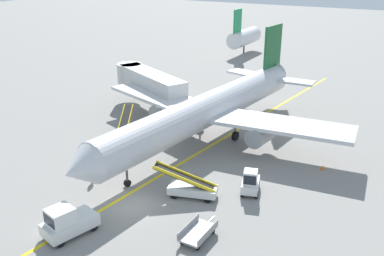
% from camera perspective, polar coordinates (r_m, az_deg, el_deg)
% --- Properties ---
extents(ground_plane, '(300.00, 300.00, 0.00)m').
position_cam_1_polar(ground_plane, '(33.55, -7.94, -10.04)').
color(ground_plane, gray).
extents(taxi_line_yellow, '(9.39, 79.52, 0.01)m').
position_cam_1_polar(taxi_line_yellow, '(37.45, -4.27, -6.30)').
color(taxi_line_yellow, yellow).
rests_on(taxi_line_yellow, ground).
extents(airliner, '(28.43, 35.33, 10.10)m').
position_cam_1_polar(airliner, '(43.31, 2.39, 2.61)').
color(airliner, silver).
rests_on(airliner, ground).
extents(jet_bridge, '(12.69, 7.88, 4.85)m').
position_cam_1_polar(jet_bridge, '(53.01, -6.11, 6.20)').
color(jet_bridge, beige).
rests_on(jet_bridge, ground).
extents(pushback_tug, '(2.76, 3.97, 2.20)m').
position_cam_1_polar(pushback_tug, '(30.69, -16.20, -11.87)').
color(pushback_tug, silver).
rests_on(pushback_tug, ground).
extents(baggage_tug_near_wing, '(1.93, 2.67, 2.10)m').
position_cam_1_polar(baggage_tug_near_wing, '(34.66, 7.73, -7.16)').
color(baggage_tug_near_wing, silver).
rests_on(baggage_tug_near_wing, ground).
extents(belt_loader_forward_hold, '(3.39, 5.02, 2.59)m').
position_cam_1_polar(belt_loader_forward_hold, '(45.72, -8.87, -0.13)').
color(belt_loader_forward_hold, silver).
rests_on(belt_loader_forward_hold, ground).
extents(belt_loader_aft_hold, '(5.15, 2.63, 2.59)m').
position_cam_1_polar(belt_loader_aft_hold, '(33.95, -0.11, -7.88)').
color(belt_loader_aft_hold, silver).
rests_on(belt_loader_aft_hold, ground).
extents(baggage_cart_loaded, '(1.59, 3.77, 0.94)m').
position_cam_1_polar(baggage_cart_loaded, '(29.47, 0.81, -13.66)').
color(baggage_cart_loaded, '#A5A5A8').
rests_on(baggage_cart_loaded, ground).
extents(ground_crew_marshaller, '(0.36, 0.24, 1.70)m').
position_cam_1_polar(ground_crew_marshaller, '(37.21, -12.90, -5.45)').
color(ground_crew_marshaller, '#26262D').
rests_on(ground_crew_marshaller, ground).
extents(safety_cone_nose_left, '(0.36, 0.36, 0.44)m').
position_cam_1_polar(safety_cone_nose_left, '(39.96, 16.90, -5.01)').
color(safety_cone_nose_left, orange).
rests_on(safety_cone_nose_left, ground).
extents(safety_cone_nose_right, '(0.36, 0.36, 0.44)m').
position_cam_1_polar(safety_cone_nose_right, '(43.20, -12.72, -2.54)').
color(safety_cone_nose_right, orange).
rests_on(safety_cone_nose_right, ground).
extents(distant_aircraft_far_left, '(3.00, 10.10, 8.80)m').
position_cam_1_polar(distant_aircraft_far_left, '(85.99, 6.90, 11.86)').
color(distant_aircraft_far_left, silver).
rests_on(distant_aircraft_far_left, ground).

